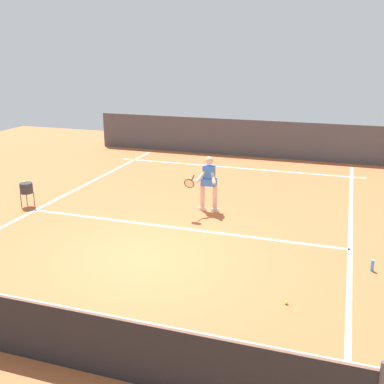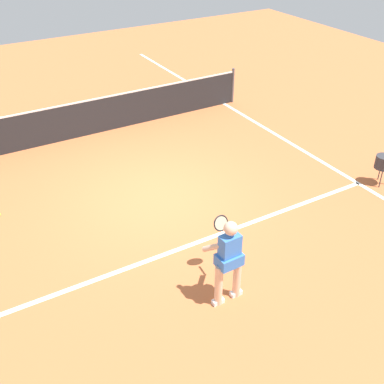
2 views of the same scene
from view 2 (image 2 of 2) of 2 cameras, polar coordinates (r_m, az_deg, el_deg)
The scene contains 6 objects.
ground_plane at distance 10.52m, azimuth -4.08°, elevation -0.55°, with size 28.10×28.10×0.00m, color #C66638.
service_line_marking at distance 9.22m, azimuth 1.05°, elevation -5.83°, with size 8.40×0.10×0.01m, color white.
sideline_right_marking at distance 12.66m, azimuth 13.18°, elevation 4.72°, with size 0.10×19.62×0.01m, color white.
court_net at distance 13.35m, azimuth -11.48°, elevation 8.81°, with size 9.08×0.08×1.07m.
tennis_player at distance 7.55m, azimuth 4.34°, elevation -7.80°, with size 0.77×0.94×1.55m.
ball_hopper at distance 11.52m, azimuth 21.75°, elevation 3.30°, with size 0.36×0.36×0.74m.
Camera 2 is at (-3.80, -7.97, 5.71)m, focal length 44.99 mm.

